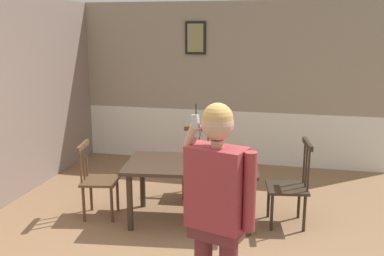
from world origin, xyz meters
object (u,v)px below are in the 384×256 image
dining_table (192,170)px  chair_at_table_head (290,185)px  chair_near_window (97,180)px  person_figure (217,203)px  chair_by_doorway (198,163)px

dining_table → chair_at_table_head: chair_at_table_head is taller
chair_near_window → person_figure: person_figure is taller
dining_table → chair_at_table_head: 1.17m
chair_by_doorway → chair_at_table_head: 1.43m
dining_table → person_figure: size_ratio=0.93×
dining_table → chair_at_table_head: (1.16, 0.15, -0.15)m
chair_near_window → chair_at_table_head: (2.31, 0.30, 0.02)m
person_figure → chair_near_window: bearing=-27.4°
chair_near_window → chair_by_doorway: (1.04, 0.98, -0.01)m
dining_table → chair_near_window: chair_near_window is taller
chair_near_window → chair_at_table_head: size_ratio=0.91×
chair_at_table_head → person_figure: bearing=156.5°
chair_near_window → person_figure: bearing=34.9°
chair_by_doorway → chair_at_table_head: chair_at_table_head is taller
dining_table → chair_by_doorway: size_ratio=1.75×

